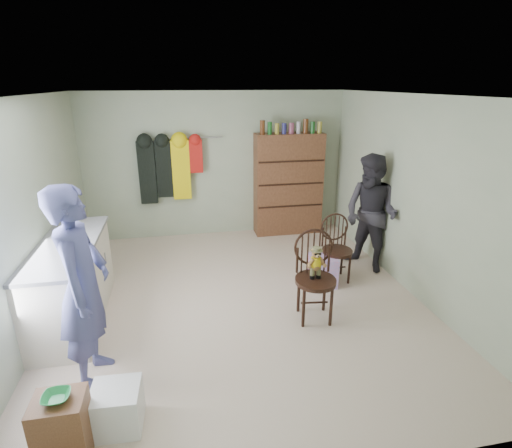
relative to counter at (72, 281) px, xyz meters
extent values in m
plane|color=beige|center=(1.95, 0.00, -0.47)|extent=(5.00, 5.00, 0.00)
plane|color=#ADB99B|center=(1.95, 2.50, 0.78)|extent=(4.50, 0.00, 4.50)
plane|color=#ADB99B|center=(-0.30, 0.00, 0.78)|extent=(0.00, 5.00, 5.00)
plane|color=#ADB99B|center=(4.20, 0.00, 0.78)|extent=(0.00, 5.00, 5.00)
plane|color=white|center=(1.95, 0.00, 2.03)|extent=(5.00, 5.00, 0.00)
cube|color=silver|center=(0.00, 0.00, -0.02)|extent=(0.60, 1.80, 0.90)
cube|color=slate|center=(0.00, 0.00, 0.45)|extent=(0.64, 1.86, 0.04)
cylinder|color=#99999E|center=(0.31, -0.45, 0.07)|extent=(0.02, 0.02, 0.14)
cylinder|color=#99999E|center=(0.31, 0.45, 0.07)|extent=(0.02, 0.02, 0.14)
cube|color=brown|center=(0.34, -1.96, -0.21)|extent=(0.36, 0.31, 0.52)
imported|color=#219149|center=(0.34, -1.96, 0.07)|extent=(0.19, 0.19, 0.05)
cube|color=white|center=(0.68, -1.75, -0.29)|extent=(0.40, 0.38, 0.36)
cylinder|color=black|center=(2.74, -0.57, 0.02)|extent=(0.52, 0.52, 0.05)
cylinder|color=black|center=(2.57, -0.70, -0.24)|extent=(0.04, 0.04, 0.47)
cylinder|color=black|center=(2.88, -0.74, -0.24)|extent=(0.04, 0.04, 0.47)
cylinder|color=black|center=(2.61, -0.38, -0.24)|extent=(0.04, 0.04, 0.47)
cylinder|color=black|center=(2.92, -0.42, -0.24)|extent=(0.04, 0.04, 0.47)
torus|color=black|center=(2.76, -0.38, 0.36)|extent=(0.46, 0.08, 0.46)
cylinder|color=black|center=(2.58, -0.37, 0.20)|extent=(0.03, 0.03, 0.31)
cylinder|color=black|center=(2.95, -0.41, 0.20)|extent=(0.03, 0.03, 0.31)
cylinder|color=yellow|center=(2.74, -0.55, 0.25)|extent=(0.12, 0.12, 0.11)
cylinder|color=#475128|center=(2.74, -0.55, 0.13)|extent=(0.07, 0.07, 0.18)
sphere|color=#9E7042|center=(2.74, -0.55, 0.36)|extent=(0.11, 0.11, 0.11)
cylinder|color=#475128|center=(2.74, -0.55, 0.41)|extent=(0.10, 0.10, 0.04)
cube|color=black|center=(2.74, -0.60, 0.36)|extent=(0.08, 0.01, 0.02)
cylinder|color=black|center=(3.36, 0.31, -0.04)|extent=(0.42, 0.42, 0.04)
cylinder|color=black|center=(3.22, 0.18, -0.27)|extent=(0.03, 0.03, 0.41)
cylinder|color=black|center=(3.50, 0.17, -0.27)|extent=(0.03, 0.03, 0.41)
cylinder|color=black|center=(3.23, 0.46, -0.27)|extent=(0.03, 0.03, 0.41)
cylinder|color=black|center=(3.50, 0.45, -0.27)|extent=(0.03, 0.03, 0.41)
torus|color=black|center=(3.37, 0.48, 0.26)|extent=(0.40, 0.04, 0.40)
cylinder|color=black|center=(3.20, 0.47, 0.12)|extent=(0.03, 0.03, 0.28)
cylinder|color=black|center=(3.53, 0.46, 0.12)|extent=(0.03, 0.03, 0.28)
cube|color=pink|center=(3.13, 0.22, -0.27)|extent=(0.45, 0.39, 0.41)
imported|color=#4A4E89|center=(0.40, -1.09, 0.46)|extent=(0.48, 0.70, 1.87)
imported|color=#2D2B33|center=(3.95, 0.58, 0.38)|extent=(0.97, 1.04, 1.70)
cube|color=brown|center=(3.20, 2.30, 0.43)|extent=(1.20, 0.38, 1.80)
cube|color=black|center=(3.20, 2.11, 0.08)|extent=(1.16, 0.02, 0.03)
cube|color=black|center=(3.20, 2.11, 0.48)|extent=(1.16, 0.02, 0.03)
cube|color=black|center=(3.20, 2.11, 0.88)|extent=(1.16, 0.02, 0.03)
cylinder|color=#592D14|center=(2.70, 2.20, 1.45)|extent=(0.08, 0.08, 0.23)
cylinder|color=#19591E|center=(2.82, 2.20, 1.43)|extent=(0.07, 0.07, 0.21)
cylinder|color=#A59933|center=(2.95, 2.20, 1.42)|extent=(0.07, 0.07, 0.18)
cylinder|color=navy|center=(3.07, 2.20, 1.42)|extent=(0.08, 0.08, 0.18)
cylinder|color=#8C3F59|center=(3.20, 2.20, 1.42)|extent=(0.09, 0.09, 0.19)
cylinder|color=#B2B2B7|center=(3.32, 2.20, 1.43)|extent=(0.07, 0.07, 0.20)
cylinder|color=#592D14|center=(3.45, 2.20, 1.45)|extent=(0.09, 0.09, 0.24)
cylinder|color=#19591E|center=(3.57, 2.20, 1.43)|extent=(0.07, 0.07, 0.20)
cylinder|color=#A59933|center=(3.70, 2.20, 1.42)|extent=(0.08, 0.08, 0.19)
cylinder|color=#99999E|center=(1.55, 2.44, 1.28)|extent=(1.00, 0.02, 0.02)
cube|color=black|center=(0.77, 2.38, 0.72)|extent=(0.28, 0.10, 1.05)
cube|color=black|center=(1.05, 2.38, 0.77)|extent=(0.26, 0.10, 0.95)
cube|color=yellow|center=(1.33, 2.38, 0.75)|extent=(0.30, 0.10, 1.00)
cube|color=red|center=(1.59, 2.38, 0.97)|extent=(0.22, 0.10, 0.55)
camera|label=1|loc=(1.29, -4.42, 2.16)|focal=28.00mm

